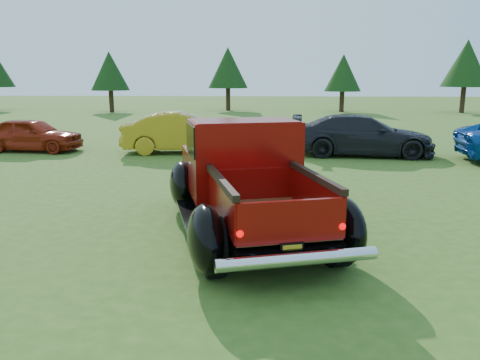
{
  "coord_description": "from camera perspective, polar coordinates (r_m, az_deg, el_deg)",
  "views": [
    {
      "loc": [
        0.24,
        -7.37,
        2.67
      ],
      "look_at": [
        -0.21,
        0.2,
        0.99
      ],
      "focal_mm": 35.0,
      "sensor_mm": 36.0,
      "label": 1
    }
  ],
  "objects": [
    {
      "name": "tree_mid_right",
      "position": [
        37.81,
        12.45,
        12.62
      ],
      "size": [
        2.82,
        2.82,
        4.4
      ],
      "color": "#332114",
      "rests_on": "ground"
    },
    {
      "name": "tree_west",
      "position": [
        38.37,
        -15.6,
        12.66
      ],
      "size": [
        2.94,
        2.94,
        4.6
      ],
      "color": "#332114",
      "rests_on": "ground"
    },
    {
      "name": "tree_east",
      "position": [
        39.73,
        25.87,
        12.66
      ],
      "size": [
        3.46,
        3.46,
        5.4
      ],
      "color": "#332114",
      "rests_on": "ground"
    },
    {
      "name": "pickup_truck",
      "position": [
        8.38,
        0.42,
        0.4
      ],
      "size": [
        3.57,
        5.53,
        1.93
      ],
      "rotation": [
        0.0,
        0.0,
        0.28
      ],
      "color": "black",
      "rests_on": "ground"
    },
    {
      "name": "show_car_red",
      "position": [
        18.77,
        -24.05,
        5.09
      ],
      "size": [
        3.69,
        1.71,
        1.22
      ],
      "primitive_type": "imported",
      "rotation": [
        0.0,
        0.0,
        1.5
      ],
      "color": "maroon",
      "rests_on": "ground"
    },
    {
      "name": "show_car_yellow",
      "position": [
        16.96,
        -6.83,
        5.76
      ],
      "size": [
        4.51,
        2.02,
        1.44
      ],
      "primitive_type": "imported",
      "rotation": [
        0.0,
        0.0,
        1.69
      ],
      "color": "#B28617",
      "rests_on": "ground"
    },
    {
      "name": "ground",
      "position": [
        7.84,
        1.47,
        -7.44
      ],
      "size": [
        120.0,
        120.0,
        0.0
      ],
      "primitive_type": "plane",
      "color": "#385A19",
      "rests_on": "ground"
    },
    {
      "name": "show_car_grey",
      "position": [
        16.76,
        14.65,
        5.3
      ],
      "size": [
        4.95,
        2.3,
        1.4
      ],
      "primitive_type": "imported",
      "rotation": [
        0.0,
        0.0,
        1.5
      ],
      "color": "black",
      "rests_on": "ground"
    },
    {
      "name": "tree_mid_left",
      "position": [
        38.51,
        -1.48,
        13.51
      ],
      "size": [
        3.2,
        3.2,
        5.0
      ],
      "color": "#332114",
      "rests_on": "ground"
    }
  ]
}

